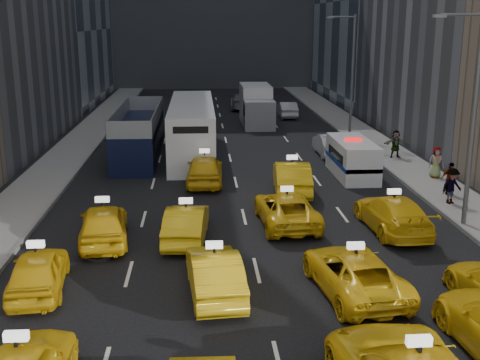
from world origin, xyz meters
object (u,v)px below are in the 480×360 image
(nypd_van, at_px, (352,159))
(double_decker, at_px, (139,133))
(box_truck, at_px, (256,106))
(city_bus, at_px, (192,129))

(nypd_van, distance_m, double_decker, 13.74)
(double_decker, height_order, box_truck, box_truck)
(double_decker, bearing_deg, city_bus, 13.00)
(city_bus, height_order, box_truck, city_bus)
(nypd_van, bearing_deg, double_decker, 156.10)
(nypd_van, height_order, city_bus, city_bus)
(double_decker, xyz_separation_m, city_bus, (3.38, 0.60, 0.11))
(double_decker, distance_m, city_bus, 3.43)
(nypd_van, distance_m, box_truck, 18.11)
(nypd_van, xyz_separation_m, box_truck, (-3.77, 17.70, 0.61))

